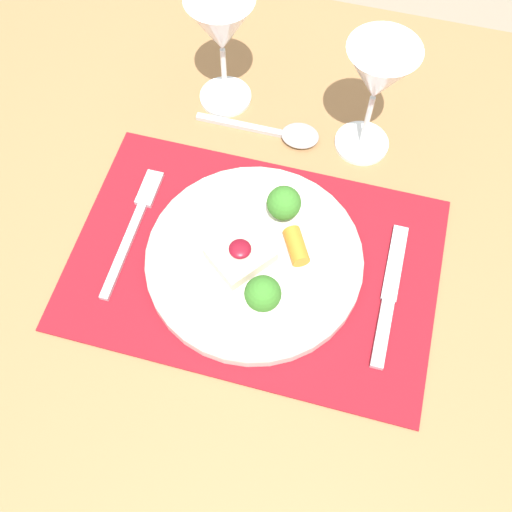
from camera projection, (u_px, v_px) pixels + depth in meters
ground_plane at (255, 399)px, 1.45m from camera, size 8.00×8.00×0.00m
dining_table at (254, 289)px, 0.87m from camera, size 1.46×1.05×0.74m
placemat at (254, 263)px, 0.80m from camera, size 0.48×0.33×0.00m
dinner_plate at (257, 258)px, 0.78m from camera, size 0.29×0.29×0.07m
fork at (135, 222)px, 0.82m from camera, size 0.02×0.20×0.01m
knife at (388, 303)px, 0.76m from camera, size 0.02×0.20×0.01m
spoon at (289, 134)px, 0.89m from camera, size 0.19×0.05×0.02m
wine_glass_near at (378, 78)px, 0.77m from camera, size 0.09×0.09×0.19m
wine_glass_far at (221, 29)px, 0.81m from camera, size 0.09×0.09×0.18m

